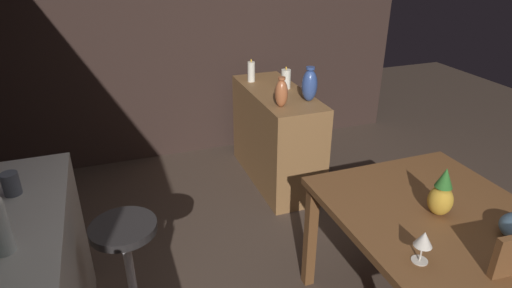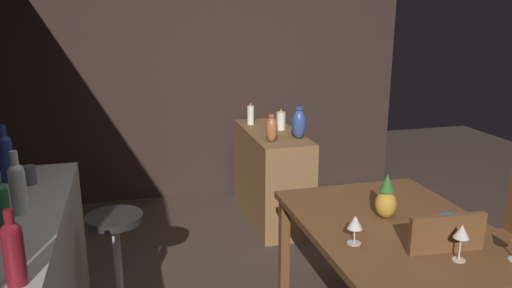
% 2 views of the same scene
% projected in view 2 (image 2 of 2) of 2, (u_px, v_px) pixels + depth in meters
% --- Properties ---
extents(wall_side_right, '(0.10, 4.40, 2.60)m').
position_uv_depth(wall_side_right, '(190.00, 68.00, 4.82)').
color(wall_side_right, '#33231E').
rests_on(wall_side_right, ground_plane).
extents(dining_table, '(1.31, 0.96, 0.74)m').
position_uv_depth(dining_table, '(396.00, 239.00, 2.63)').
color(dining_table, brown).
rests_on(dining_table, ground_plane).
extents(sideboard_cabinet, '(1.10, 0.44, 0.82)m').
position_uv_depth(sideboard_cabinet, '(272.00, 175.00, 4.42)').
color(sideboard_cabinet, olive).
rests_on(sideboard_cabinet, ground_plane).
extents(chair_by_doorway, '(0.40, 0.40, 0.87)m').
position_uv_depth(chair_by_doorway, '(512.00, 241.00, 2.98)').
color(chair_by_doorway, brown).
rests_on(chair_by_doorway, ground_plane).
extents(bar_stool, '(0.34, 0.34, 0.72)m').
position_uv_depth(bar_stool, '(119.00, 269.00, 2.85)').
color(bar_stool, '#262323').
rests_on(bar_stool, ground_plane).
extents(wine_glass_right, '(0.07, 0.07, 0.18)m').
position_uv_depth(wine_glass_right, '(462.00, 233.00, 2.20)').
color(wine_glass_right, silver).
rests_on(wine_glass_right, dining_table).
extents(wine_glass_center, '(0.08, 0.08, 0.15)m').
position_uv_depth(wine_glass_center, '(355.00, 223.00, 2.37)').
color(wine_glass_center, silver).
rests_on(wine_glass_center, dining_table).
extents(pineapple_centerpiece, '(0.12, 0.12, 0.25)m').
position_uv_depth(pineapple_centerpiece, '(386.00, 199.00, 2.68)').
color(pineapple_centerpiece, gold).
rests_on(pineapple_centerpiece, dining_table).
extents(fruit_bowl, '(0.21, 0.21, 0.11)m').
position_uv_depth(fruit_bowl, '(452.00, 224.00, 2.48)').
color(fruit_bowl, slate).
rests_on(fruit_bowl, dining_table).
extents(wine_bottle_clear, '(0.08, 0.08, 0.31)m').
position_uv_depth(wine_bottle_clear, '(18.00, 186.00, 2.32)').
color(wine_bottle_clear, silver).
rests_on(wine_bottle_clear, kitchen_counter).
extents(wine_bottle_green, '(0.07, 0.07, 0.28)m').
position_uv_depth(wine_bottle_green, '(1.00, 208.00, 2.08)').
color(wine_bottle_green, '#1E592D').
rests_on(wine_bottle_green, kitchen_counter).
extents(wine_bottle_cobalt, '(0.08, 0.08, 0.33)m').
position_uv_depth(wine_bottle_cobalt, '(6.00, 155.00, 2.76)').
color(wine_bottle_cobalt, navy).
rests_on(wine_bottle_cobalt, kitchen_counter).
extents(wine_bottle_ruby, '(0.07, 0.07, 0.28)m').
position_uv_depth(wine_bottle_ruby, '(13.00, 250.00, 1.71)').
color(wine_bottle_ruby, maroon).
rests_on(wine_bottle_ruby, kitchen_counter).
extents(cup_slate, '(0.11, 0.08, 0.11)m').
position_uv_depth(cup_slate, '(29.00, 175.00, 2.74)').
color(cup_slate, '#515660').
rests_on(cup_slate, kitchen_counter).
extents(pillar_candle_tall, '(0.06, 0.06, 0.20)m').
position_uv_depth(pillar_candle_tall, '(251.00, 115.00, 4.56)').
color(pillar_candle_tall, white).
rests_on(pillar_candle_tall, sideboard_cabinet).
extents(pillar_candle_short, '(0.08, 0.08, 0.18)m').
position_uv_depth(pillar_candle_short, '(281.00, 121.00, 4.35)').
color(pillar_candle_short, white).
rests_on(pillar_candle_short, sideboard_cabinet).
extents(vase_copper, '(0.10, 0.10, 0.23)m').
position_uv_depth(vase_copper, '(272.00, 129.00, 3.93)').
color(vase_copper, '#B26038').
rests_on(vase_copper, sideboard_cabinet).
extents(vase_ceramic_blue, '(0.12, 0.12, 0.27)m').
position_uv_depth(vase_ceramic_blue, '(299.00, 124.00, 4.03)').
color(vase_ceramic_blue, '#334C8C').
rests_on(vase_ceramic_blue, sideboard_cabinet).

